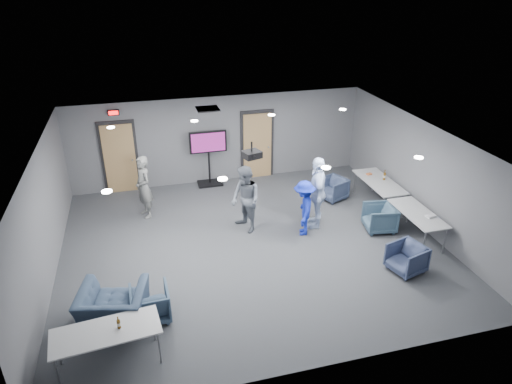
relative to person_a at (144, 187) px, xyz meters
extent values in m
plane|color=#36393D|center=(2.41, -2.18, -0.86)|extent=(9.00, 9.00, 0.00)
plane|color=silver|center=(2.41, -2.18, 1.84)|extent=(9.00, 9.00, 0.00)
cube|color=slate|center=(2.41, 1.82, 0.49)|extent=(9.00, 0.02, 2.70)
cube|color=slate|center=(2.41, -6.18, 0.49)|extent=(9.00, 0.02, 2.70)
cube|color=slate|center=(-2.09, -2.18, 0.49)|extent=(0.02, 8.00, 2.70)
cube|color=slate|center=(6.91, -2.18, 0.49)|extent=(0.02, 8.00, 2.70)
cube|color=black|center=(-0.59, 1.79, 0.22)|extent=(1.06, 0.06, 2.24)
cube|color=#AA8752|center=(-0.59, 1.75, 0.19)|extent=(0.90, 0.05, 2.10)
cylinder|color=gray|center=(-0.24, 1.70, 0.14)|extent=(0.04, 0.10, 0.04)
cube|color=black|center=(3.61, 1.79, 0.22)|extent=(1.06, 0.06, 2.24)
cube|color=#AA8752|center=(3.61, 1.75, 0.19)|extent=(0.90, 0.05, 2.10)
cylinder|color=gray|center=(3.96, 1.70, 0.14)|extent=(0.04, 0.10, 0.04)
cube|color=black|center=(-0.59, 1.76, 1.59)|extent=(0.32, 0.06, 0.16)
cube|color=#FF0C0C|center=(-0.59, 1.72, 1.59)|extent=(0.26, 0.02, 0.11)
cube|color=black|center=(1.91, 0.62, 1.83)|extent=(0.60, 0.60, 0.03)
cylinder|color=white|center=(-0.59, -3.98, 1.83)|extent=(0.18, 0.18, 0.02)
cylinder|color=white|center=(-0.59, -0.38, 1.83)|extent=(0.18, 0.18, 0.02)
cylinder|color=white|center=(1.41, -3.98, 1.83)|extent=(0.18, 0.18, 0.02)
cylinder|color=white|center=(1.41, -0.38, 1.83)|extent=(0.18, 0.18, 0.02)
cylinder|color=white|center=(3.41, -3.98, 1.83)|extent=(0.18, 0.18, 0.02)
cylinder|color=white|center=(3.41, -0.38, 1.83)|extent=(0.18, 0.18, 0.02)
cylinder|color=white|center=(5.41, -3.98, 1.83)|extent=(0.18, 0.18, 0.02)
cylinder|color=white|center=(5.41, -0.38, 1.83)|extent=(0.18, 0.18, 0.02)
imported|color=gray|center=(0.00, 0.00, 0.00)|extent=(0.61, 0.73, 1.72)
imported|color=slate|center=(2.44, -1.43, 0.01)|extent=(0.90, 1.02, 1.74)
imported|color=#C3D7FB|center=(4.26, -1.67, 0.10)|extent=(0.78, 1.21, 1.91)
imported|color=#1B2CB0|center=(3.80, -1.97, -0.14)|extent=(0.82, 1.06, 1.44)
imported|color=#394562|center=(5.31, -0.37, -0.54)|extent=(0.93, 0.92, 0.65)
imported|color=#3E576C|center=(5.76, -2.32, -0.52)|extent=(0.87, 0.85, 0.69)
imported|color=#3B4666|center=(5.45, -4.09, -0.53)|extent=(0.88, 0.86, 0.65)
imported|color=#3E536B|center=(-0.11, -4.18, -0.52)|extent=(0.74, 0.76, 0.67)
imported|color=#36465D|center=(-0.78, -4.18, -0.47)|extent=(1.41, 1.30, 0.78)
cube|color=#AEB1B3|center=(6.41, -1.03, -0.14)|extent=(0.78, 1.88, 0.03)
cylinder|color=gray|center=(6.10, -0.18, -0.51)|extent=(0.04, 0.04, 0.70)
cylinder|color=gray|center=(6.10, -1.89, -0.51)|extent=(0.04, 0.04, 0.70)
cylinder|color=gray|center=(6.72, -0.18, -0.51)|extent=(0.04, 0.04, 0.70)
cylinder|color=gray|center=(6.72, -1.89, -0.51)|extent=(0.04, 0.04, 0.70)
cube|color=#AEB1B3|center=(6.41, -2.93, -0.14)|extent=(0.71, 1.71, 0.03)
cylinder|color=gray|center=(6.13, -2.16, -0.51)|extent=(0.04, 0.04, 0.70)
cylinder|color=gray|center=(6.13, -3.71, -0.51)|extent=(0.04, 0.04, 0.70)
cylinder|color=gray|center=(6.68, -2.16, -0.51)|extent=(0.04, 0.04, 0.70)
cylinder|color=gray|center=(6.68, -3.71, -0.51)|extent=(0.04, 0.04, 0.70)
cube|color=#AEB1B3|center=(-0.85, -5.18, -0.14)|extent=(1.83, 0.91, 0.03)
cylinder|color=gray|center=(-0.09, -4.81, -0.51)|extent=(0.04, 0.04, 0.70)
cylinder|color=gray|center=(-1.68, -4.98, -0.51)|extent=(0.04, 0.04, 0.70)
cylinder|color=gray|center=(-0.03, -5.38, -0.51)|extent=(0.04, 0.04, 0.70)
cylinder|color=gray|center=(-1.62, -5.55, -0.51)|extent=(0.04, 0.04, 0.70)
cylinder|color=#5D3D10|center=(-0.63, -5.17, -0.05)|extent=(0.06, 0.06, 0.16)
cylinder|color=#5D3D10|center=(-0.63, -5.17, 0.07)|extent=(0.02, 0.02, 0.07)
cylinder|color=beige|center=(-0.63, -5.17, -0.05)|extent=(0.06, 0.06, 0.05)
cylinder|color=#5D3D10|center=(6.58, -0.97, -0.03)|extent=(0.07, 0.07, 0.21)
cylinder|color=#5D3D10|center=(6.58, -0.97, 0.12)|extent=(0.03, 0.03, 0.09)
cylinder|color=beige|center=(6.58, -0.97, -0.03)|extent=(0.08, 0.08, 0.07)
cube|color=#C96232|center=(6.34, -0.54, -0.11)|extent=(0.17, 0.13, 0.03)
cube|color=silver|center=(6.58, -3.20, -0.10)|extent=(0.25, 0.19, 0.05)
cube|color=black|center=(2.02, 1.57, -0.83)|extent=(0.75, 0.54, 0.06)
cylinder|color=black|center=(2.02, 1.57, -0.16)|extent=(0.06, 0.06, 1.29)
cube|color=black|center=(2.02, 1.57, 0.54)|extent=(1.13, 0.07, 0.67)
cube|color=#6B175A|center=(2.02, 1.52, 0.54)|extent=(1.02, 0.01, 0.58)
cylinder|color=black|center=(2.40, -2.24, 1.72)|extent=(0.04, 0.04, 0.22)
cube|color=black|center=(2.40, -2.24, 1.54)|extent=(0.46, 0.42, 0.15)
cylinder|color=black|center=(2.40, -2.42, 1.54)|extent=(0.08, 0.06, 0.08)
camera|label=1|loc=(0.06, -11.35, 5.22)|focal=32.00mm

